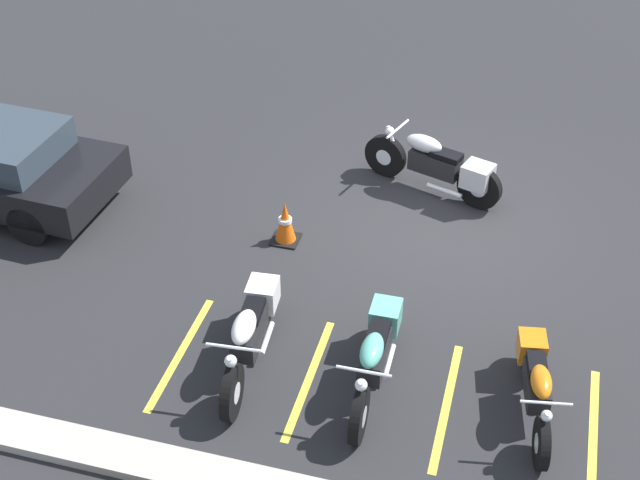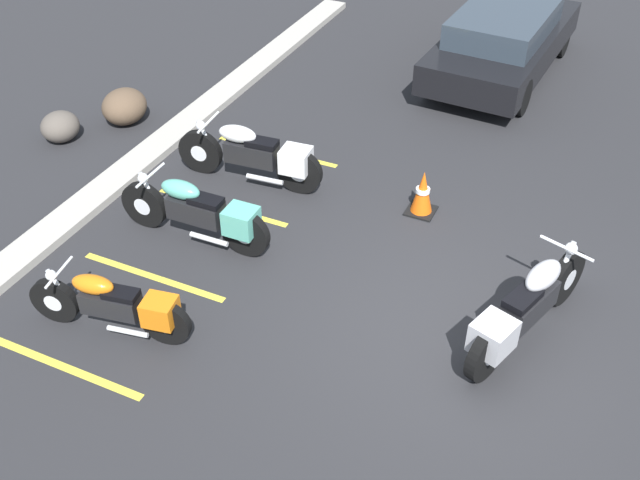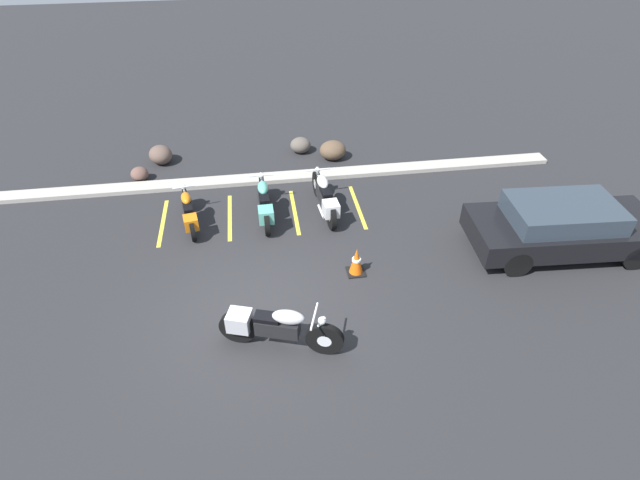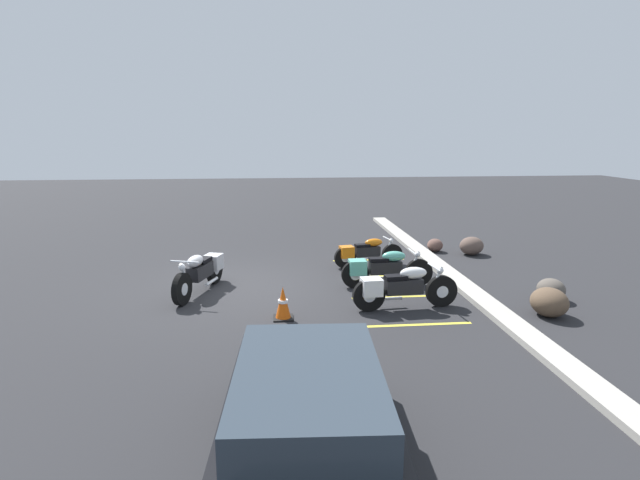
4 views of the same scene
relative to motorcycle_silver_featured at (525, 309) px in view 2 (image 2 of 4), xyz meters
name	(u,v)px [view 2 (image 2 of 4)]	position (x,y,z in m)	size (l,w,h in m)	color
ground	(443,332)	(-0.25, 0.82, -0.50)	(60.00, 60.00, 0.00)	#262628
motorcycle_silver_featured	(525,309)	(0.00, 0.00, 0.00)	(2.30, 1.02, 0.94)	black
parked_bike_0	(116,305)	(-1.83, 4.24, -0.08)	(0.68, 1.99, 0.79)	black
parked_bike_1	(200,212)	(0.06, 4.30, -0.03)	(0.63, 2.24, 0.88)	black
parked_bike_2	(256,155)	(1.63, 4.33, -0.02)	(0.64, 2.30, 0.90)	black
car_black	(503,40)	(6.83, 2.00, 0.18)	(4.40, 2.05, 1.29)	black
concrete_curb	(74,214)	(-0.25, 6.23, -0.44)	(18.00, 0.50, 0.12)	#A8A399
landscape_rock_0	(60,127)	(1.39, 7.83, -0.25)	(0.64, 0.60, 0.49)	#564E46
landscape_rock_3	(124,106)	(2.32, 7.25, -0.21)	(0.81, 0.71, 0.59)	brown
traffic_cone	(423,193)	(1.95, 1.85, -0.18)	(0.40, 0.40, 0.67)	black
stall_line_0	(64,367)	(-2.56, 4.48, -0.50)	(0.10, 2.10, 0.00)	gold
stall_line_1	(153,277)	(-0.86, 4.48, -0.50)	(0.10, 2.10, 0.00)	gold
stall_line_2	(222,207)	(0.84, 4.48, -0.50)	(0.10, 2.10, 0.00)	gold
stall_line_3	(277,151)	(2.54, 4.48, -0.50)	(0.10, 2.10, 0.00)	gold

